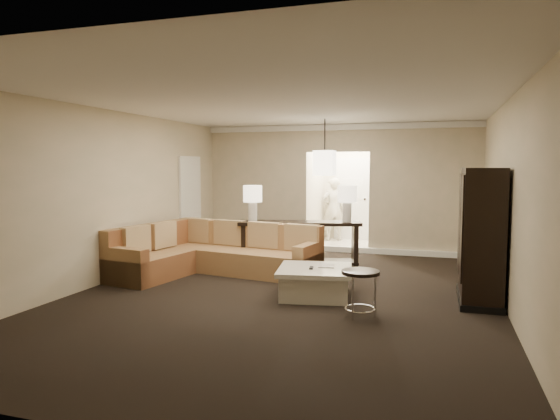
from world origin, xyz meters
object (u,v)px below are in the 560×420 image
(drink_table, at_px, (360,284))
(person, at_px, (333,206))
(console_table, at_px, (300,240))
(armoire, at_px, (480,238))
(sectional_sofa, at_px, (211,254))
(coffee_table, at_px, (315,282))

(drink_table, distance_m, person, 6.53)
(console_table, xyz_separation_m, armoire, (3.00, -1.47, 0.38))
(armoire, bearing_deg, drink_table, -139.79)
(sectional_sofa, height_order, armoire, armoire)
(coffee_table, xyz_separation_m, person, (-0.85, 5.50, 0.67))
(console_table, bearing_deg, armoire, -41.54)
(armoire, bearing_deg, console_table, 153.93)
(drink_table, bearing_deg, console_table, 119.38)
(coffee_table, bearing_deg, armoire, 10.91)
(coffee_table, xyz_separation_m, armoire, (2.25, 0.43, 0.68))
(drink_table, height_order, person, person)
(coffee_table, height_order, drink_table, drink_table)
(coffee_table, distance_m, console_table, 2.07)
(console_table, distance_m, armoire, 3.36)
(sectional_sofa, xyz_separation_m, armoire, (4.36, -0.53, 0.54))
(drink_table, bearing_deg, coffee_table, 133.58)
(coffee_table, relative_size, armoire, 0.65)
(coffee_table, height_order, console_table, console_table)
(coffee_table, height_order, armoire, armoire)
(coffee_table, relative_size, console_table, 0.52)
(armoire, relative_size, person, 1.05)
(coffee_table, distance_m, person, 5.61)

